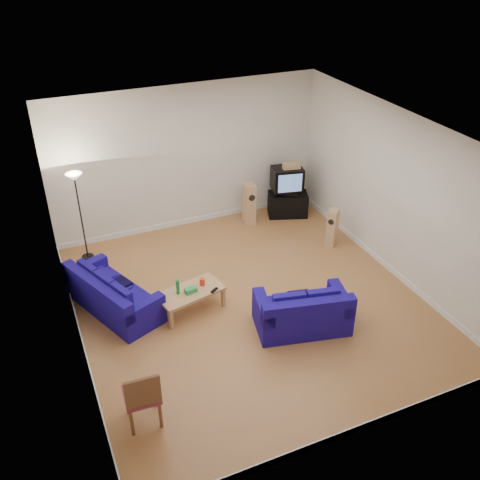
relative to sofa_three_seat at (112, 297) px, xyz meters
name	(u,v)px	position (x,y,z in m)	size (l,w,h in m)	color
room	(249,229)	(2.33, -0.75, 1.27)	(6.01, 6.51, 3.21)	#93592D
sofa_three_seat	(112,297)	(0.00, 0.00, 0.00)	(1.50, 2.09, 0.74)	navy
sofa_loveseat	(303,314)	(2.87, -1.78, 0.02)	(1.71, 1.19, 0.78)	navy
coffee_table	(190,293)	(1.28, -0.56, 0.09)	(1.26, 0.82, 0.42)	tan
bottle	(178,287)	(1.06, -0.55, 0.29)	(0.06, 0.06, 0.27)	#197233
tissue_box	(191,290)	(1.28, -0.60, 0.19)	(0.21, 0.12, 0.09)	green
red_canister	(202,282)	(1.54, -0.48, 0.21)	(0.09, 0.09, 0.13)	red
remote	(214,290)	(1.67, -0.73, 0.16)	(0.17, 0.05, 0.02)	black
tv_stand	(288,204)	(4.55, 1.95, 0.00)	(0.90, 0.50, 0.55)	black
av_receiver	(289,192)	(4.56, 1.94, 0.32)	(0.43, 0.35, 0.10)	black
television	(287,179)	(4.53, 2.00, 0.64)	(0.78, 0.64, 0.53)	black
centre_speaker	(292,166)	(4.59, 1.94, 0.98)	(0.40, 0.16, 0.14)	tan
speaker_left	(249,204)	(3.54, 1.92, 0.22)	(0.24, 0.31, 0.99)	tan
speaker_right	(332,228)	(4.78, 0.37, 0.14)	(0.31, 0.30, 0.83)	tan
floor_lamp	(76,189)	(-0.12, 1.95, 1.29)	(0.32, 0.32, 1.89)	black
dining_chair	(142,396)	(-0.13, -2.71, 0.28)	(0.50, 0.50, 1.00)	brown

